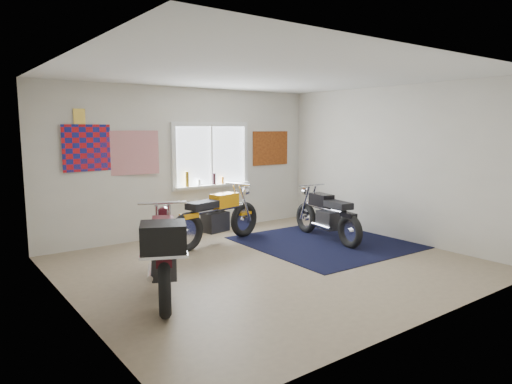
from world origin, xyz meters
TOP-DOWN VIEW (x-y plane):
  - ground at (0.00, 0.00)m, footprint 5.50×5.50m
  - room_shell at (0.00, 0.00)m, footprint 5.50×5.50m
  - navy_rug at (1.55, 0.44)m, footprint 2.57×2.67m
  - window_assembly at (0.50, 2.47)m, footprint 1.66×0.17m
  - oil_bottles at (0.23, 2.40)m, footprint 0.83×0.07m
  - flag_display at (-1.90, 2.48)m, footprint 1.60×0.10m
  - triumph_poster at (1.95, 2.48)m, footprint 0.90×0.03m
  - yellow_triumph at (0.01, 1.50)m, footprint 1.98×0.68m
  - black_chrome_bike at (1.71, 0.57)m, footprint 0.58×1.85m
  - maroon_tourer at (-1.82, -0.31)m, footprint 1.13×1.96m

SIDE VIEW (x-z plane):
  - ground at x=0.00m, z-range 0.00..0.00m
  - navy_rug at x=1.55m, z-range 0.00..0.01m
  - black_chrome_bike at x=1.71m, z-range -0.06..0.89m
  - yellow_triumph at x=0.01m, z-range -0.06..0.95m
  - maroon_tourer at x=-1.82m, z-range 0.02..1.06m
  - oil_bottles at x=0.23m, z-range 0.87..1.15m
  - window_assembly at x=0.50m, z-range 0.74..2.00m
  - triumph_poster at x=1.95m, z-range 1.20..1.90m
  - room_shell at x=0.00m, z-range -1.11..4.39m
  - flag_display at x=-1.90m, z-range 1.56..2.73m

